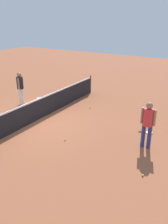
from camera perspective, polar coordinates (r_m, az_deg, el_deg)
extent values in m
plane|color=#9E5638|center=(10.80, -11.75, -2.20)|extent=(40.00, 40.00, 0.00)
cylinder|color=#4C4C51|center=(14.43, 1.55, 6.75)|extent=(0.09, 0.09, 1.07)
cube|color=black|center=(10.62, -11.93, 0.04)|extent=(10.00, 0.02, 0.91)
cube|color=white|center=(10.45, -12.14, 2.50)|extent=(10.00, 0.04, 0.06)
cylinder|color=navy|center=(8.70, 14.05, -5.53)|extent=(0.14, 0.14, 0.85)
cylinder|color=navy|center=(8.65, 15.44, -5.84)|extent=(0.14, 0.14, 0.85)
cylinder|color=red|center=(8.37, 15.22, -1.22)|extent=(0.34, 0.34, 0.62)
cylinder|color=#9E704C|center=(8.41, 13.84, -0.81)|extent=(0.09, 0.09, 0.58)
cylinder|color=#9E704C|center=(8.31, 16.65, -1.39)|extent=(0.09, 0.09, 0.58)
sphere|color=#9E704C|center=(8.21, 15.52, 1.50)|extent=(0.23, 0.23, 0.23)
cylinder|color=white|center=(13.06, -14.73, 3.84)|extent=(0.19, 0.19, 0.85)
cylinder|color=white|center=(12.86, -15.02, 3.53)|extent=(0.19, 0.19, 0.85)
cylinder|color=black|center=(12.75, -15.19, 6.82)|extent=(0.46, 0.46, 0.62)
cylinder|color=#9E704C|center=(12.95, -14.92, 7.16)|extent=(0.12, 0.12, 0.58)
cylinder|color=#9E704C|center=(12.55, -15.50, 6.64)|extent=(0.12, 0.12, 0.58)
sphere|color=#9E704C|center=(12.65, -15.39, 8.67)|extent=(0.31, 0.31, 0.23)
torus|color=red|center=(9.92, 15.43, -4.77)|extent=(0.41, 0.41, 0.02)
cylinder|color=silver|center=(9.92, 15.43, -4.77)|extent=(0.35, 0.35, 0.00)
cylinder|color=black|center=(9.88, 13.79, -4.68)|extent=(0.14, 0.27, 0.03)
torus|color=white|center=(13.76, -10.71, 3.31)|extent=(0.39, 0.39, 0.02)
cylinder|color=silver|center=(13.76, -10.71, 3.31)|extent=(0.33, 0.33, 0.00)
cylinder|color=black|center=(13.64, -9.63, 3.23)|extent=(0.11, 0.28, 0.03)
sphere|color=#C6E033|center=(12.06, 1.49, 1.09)|extent=(0.07, 0.07, 0.07)
sphere|color=#C6E033|center=(9.01, -4.55, -6.69)|extent=(0.07, 0.07, 0.07)
sphere|color=#C6E033|center=(7.38, 13.98, -14.59)|extent=(0.07, 0.07, 0.07)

